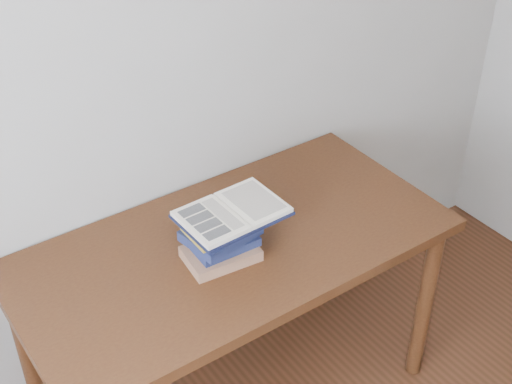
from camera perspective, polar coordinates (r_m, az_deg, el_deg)
desk at (r=2.39m, az=-1.82°, el=-5.83°), size 1.43×0.72×0.77m
book_stack at (r=2.24m, az=-2.83°, el=-3.79°), size 0.25×0.20×0.13m
open_book at (r=2.21m, az=-1.92°, el=-1.66°), size 0.33×0.24×0.03m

